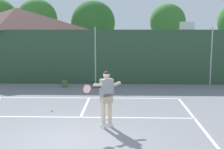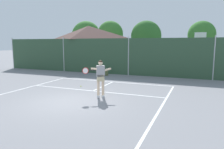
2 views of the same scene
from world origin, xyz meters
TOP-DOWN VIEW (x-y plane):
  - ground_plane at (0.00, 0.00)m, footprint 120.00×120.00m
  - court_markings at (0.00, 0.65)m, footprint 8.30×11.10m
  - chainlink_fence at (0.00, 9.00)m, footprint 26.09×0.09m
  - basketball_hoop at (5.49, 10.90)m, footprint 0.90×0.67m
  - clubhouse_building at (-5.51, 12.20)m, footprint 6.92×5.06m
  - treeline_backdrop at (-0.81, 19.92)m, footprint 26.46×3.91m
  - tennis_player at (0.99, 1.41)m, footprint 1.18×0.92m
  - tennis_ball at (-1.21, 3.21)m, footprint 0.07×0.07m
  - backpack_olive at (-1.60, 7.97)m, footprint 0.31×0.28m

SIDE VIEW (x-z plane):
  - ground_plane at x=0.00m, z-range 0.00..0.00m
  - court_markings at x=0.00m, z-range 0.00..0.01m
  - tennis_ball at x=-1.21m, z-range 0.00..0.07m
  - backpack_olive at x=-1.60m, z-range -0.04..0.42m
  - tennis_player at x=0.99m, z-range 0.18..2.04m
  - chainlink_fence at x=0.00m, z-range -0.07..3.17m
  - basketball_hoop at x=5.49m, z-range 0.54..4.09m
  - clubhouse_building at x=-5.51m, z-range 0.08..4.57m
  - treeline_backdrop at x=-0.81m, z-range 0.76..6.64m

